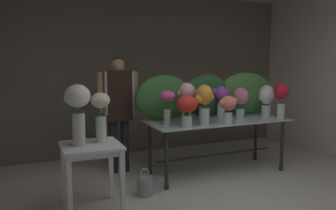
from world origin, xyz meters
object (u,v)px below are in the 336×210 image
Objects in this scene: vase_peach_peonies at (203,98)px; vase_violet_stock at (221,98)px; side_table_white at (91,155)px; vase_fuchsia_hydrangea at (167,102)px; vase_ivory_lilies at (266,99)px; vase_white_roses_tall at (78,108)px; vase_scarlet_roses at (187,107)px; vase_cream_lisianthus_tall at (101,114)px; vase_blush_ranunculus at (187,98)px; vase_rosy_tulips at (241,100)px; vase_crimson_snapdragons at (281,97)px; watering_can at (145,186)px; vase_sunset_freesia at (204,101)px; vase_coral_anemones at (228,106)px; florist at (118,102)px; display_table_glass at (217,128)px.

vase_violet_stock is at bearing 9.50° from vase_peach_peonies.
vase_fuchsia_hydrangea is at bearing 24.71° from side_table_white.
vase_ivory_lilies is 2.93m from vase_white_roses_tall.
vase_scarlet_roses is 0.64× the size of vase_white_roses_tall.
vase_scarlet_roses is (0.18, -0.24, -0.05)m from vase_fuchsia_hydrangea.
side_table_white is 1.37× the size of vase_cream_lisianthus_tall.
vase_blush_ranunculus reaches higher than vase_cream_lisianthus_tall.
vase_blush_ranunculus reaches higher than vase_rosy_tulips.
watering_can is at bearing -177.31° from vase_crimson_snapdragons.
vase_scarlet_roses is 0.58m from vase_peach_peonies.
vase_sunset_freesia is 1.51× the size of watering_can.
vase_coral_anemones is at bearing 6.86° from vase_white_roses_tall.
vase_crimson_snapdragons is 1.16m from vase_peach_peonies.
vase_violet_stock is (-0.77, 0.41, -0.03)m from vase_crimson_snapdragons.
vase_blush_ranunculus is 0.91m from vase_rosy_tulips.
vase_sunset_freesia reaches higher than vase_violet_stock.
vase_fuchsia_hydrangea is 0.30m from vase_scarlet_roses.
vase_ivory_lilies is (0.89, 0.30, 0.03)m from vase_coral_anemones.
florist is 3.49× the size of vase_ivory_lilies.
vase_rosy_tulips is 0.60m from vase_peach_peonies.
vase_scarlet_roses is at bearing -53.22° from florist.
vase_coral_anemones is at bearing -177.91° from vase_crimson_snapdragons.
vase_crimson_snapdragons is at bearing -10.25° from vase_blush_ranunculus.
vase_cream_lisianthus_tall is at bearing -164.26° from display_table_glass.
florist is 1.56m from vase_coral_anemones.
vase_scarlet_roses is at bearing 8.19° from watering_can.
side_table_white is 1.95× the size of vase_coral_anemones.
vase_coral_anemones is (-0.04, -0.32, 0.36)m from display_table_glass.
vase_crimson_snapdragons is (1.42, -0.26, -0.02)m from vase_blush_ranunculus.
side_table_white is at bearing -159.16° from vase_blush_ranunculus.
vase_crimson_snapdragons is 1.48× the size of watering_can.
vase_white_roses_tall is (-0.73, -1.15, 0.10)m from florist.
vase_rosy_tulips is at bearing -19.31° from florist.
vase_peach_peonies is (-0.33, -0.06, 0.02)m from vase_violet_stock.
display_table_glass is 0.93m from vase_ivory_lilies.
vase_rosy_tulips is 0.29m from vase_violet_stock.
side_table_white is 0.45m from vase_cream_lisianthus_tall.
vase_rosy_tulips is at bearing -0.99° from display_table_glass.
watering_can is at bearing -176.84° from vase_coral_anemones.
display_table_glass is 3.98× the size of vase_crimson_snapdragons.
florist is at bearing 154.80° from vase_peach_peonies.
vase_blush_ranunculus is 1.36m from vase_cream_lisianthus_tall.
vase_violet_stock reaches higher than vase_fuchsia_hydrangea.
vase_coral_anemones is 1.08× the size of watering_can.
display_table_glass is 5.07× the size of vase_scarlet_roses.
vase_blush_ranunculus reaches higher than vase_fuchsia_hydrangea.
display_table_glass is at bearing 25.13° from vase_scarlet_roses.
vase_ivory_lilies is 0.88× the size of vase_cream_lisianthus_tall.
side_table_white is at bearing -0.09° from vase_white_roses_tall.
florist is 1.51m from vase_violet_stock.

